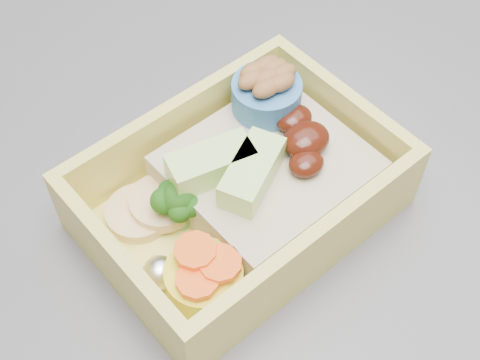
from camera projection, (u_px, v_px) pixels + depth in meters
bento_box at (245, 184)px, 0.40m from camera, size 0.19×0.15×0.07m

